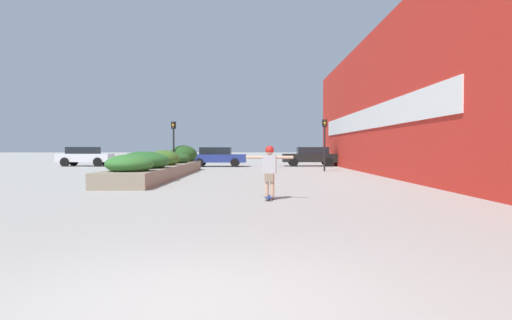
# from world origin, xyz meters

# --- Properties ---
(ground_plane) EXTENTS (300.00, 300.00, 0.00)m
(ground_plane) POSITION_xyz_m (0.00, 0.00, 0.00)
(ground_plane) COLOR #A3A099
(building_wall_right) EXTENTS (0.67, 47.26, 7.94)m
(building_wall_right) POSITION_xyz_m (7.31, 15.93, 3.96)
(building_wall_right) COLOR red
(building_wall_right) RESTS_ON ground_plane
(planter_box) EXTENTS (2.18, 15.56, 1.62)m
(planter_box) POSITION_xyz_m (-4.17, 19.08, 0.58)
(planter_box) COLOR gray
(planter_box) RESTS_ON ground_plane
(skateboard) EXTENTS (0.30, 0.80, 0.09)m
(skateboard) POSITION_xyz_m (0.97, 8.42, 0.07)
(skateboard) COLOR navy
(skateboard) RESTS_ON ground_plane
(skateboarder) EXTENTS (1.32, 0.29, 1.42)m
(skateboarder) POSITION_xyz_m (0.97, 8.42, 0.95)
(skateboarder) COLOR tan
(skateboarder) RESTS_ON skateboard
(car_leftmost) EXTENTS (4.45, 1.93, 1.53)m
(car_leftmost) POSITION_xyz_m (5.00, 32.37, 0.81)
(car_leftmost) COLOR black
(car_leftmost) RESTS_ON ground_plane
(car_center_left) EXTENTS (4.16, 1.93, 1.54)m
(car_center_left) POSITION_xyz_m (-13.14, 32.25, 0.82)
(car_center_left) COLOR silver
(car_center_left) RESTS_ON ground_plane
(car_center_right) EXTENTS (4.39, 2.01, 1.51)m
(car_center_right) POSITION_xyz_m (-2.44, 31.56, 0.80)
(car_center_right) COLOR navy
(car_center_right) RESTS_ON ground_plane
(car_rightmost) EXTENTS (4.65, 1.87, 1.49)m
(car_rightmost) POSITION_xyz_m (14.00, 31.12, 0.79)
(car_rightmost) COLOR navy
(car_rightmost) RESTS_ON ground_plane
(traffic_light_left) EXTENTS (0.28, 0.30, 3.12)m
(traffic_light_left) POSITION_xyz_m (-4.61, 24.52, 2.15)
(traffic_light_left) COLOR black
(traffic_light_left) RESTS_ON ground_plane
(traffic_light_right) EXTENTS (0.28, 0.30, 3.23)m
(traffic_light_right) POSITION_xyz_m (4.85, 24.07, 2.22)
(traffic_light_right) COLOR black
(traffic_light_right) RESTS_ON ground_plane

